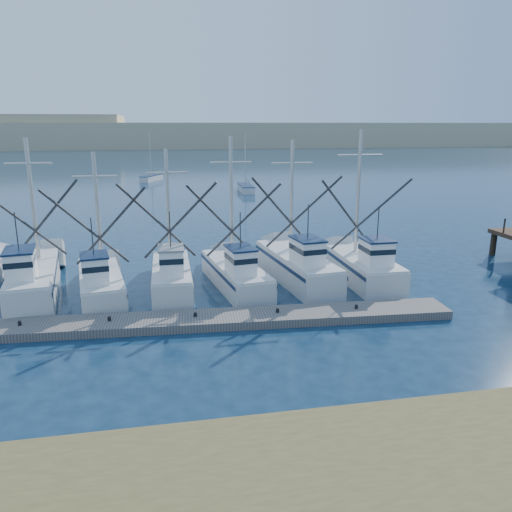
# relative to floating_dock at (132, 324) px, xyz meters

# --- Properties ---
(ground) EXTENTS (500.00, 500.00, 0.00)m
(ground) POSITION_rel_floating_dock_xyz_m (6.95, -5.89, -0.21)
(ground) COLOR #0C2135
(ground) RESTS_ON ground
(floating_dock) EXTENTS (31.26, 3.78, 0.42)m
(floating_dock) POSITION_rel_floating_dock_xyz_m (0.00, 0.00, 0.00)
(floating_dock) COLOR slate
(floating_dock) RESTS_ON ground
(dune_ridge) EXTENTS (360.00, 60.00, 10.00)m
(dune_ridge) POSITION_rel_floating_dock_xyz_m (6.95, 204.11, 4.79)
(dune_ridge) COLOR tan
(dune_ridge) RESTS_ON ground
(trawler_fleet) EXTENTS (29.95, 9.81, 9.99)m
(trawler_fleet) POSITION_rel_floating_dock_xyz_m (-0.47, 5.13, 0.78)
(trawler_fleet) COLOR silver
(trawler_fleet) RESTS_ON ground
(sailboat_near) EXTENTS (1.82, 6.39, 8.10)m
(sailboat_near) POSITION_rel_floating_dock_xyz_m (13.64, 47.75, 0.29)
(sailboat_near) COLOR silver
(sailboat_near) RESTS_ON ground
(sailboat_far) EXTENTS (3.87, 6.03, 8.10)m
(sailboat_far) POSITION_rel_floating_dock_xyz_m (0.22, 64.64, 0.29)
(sailboat_far) COLOR silver
(sailboat_far) RESTS_ON ground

